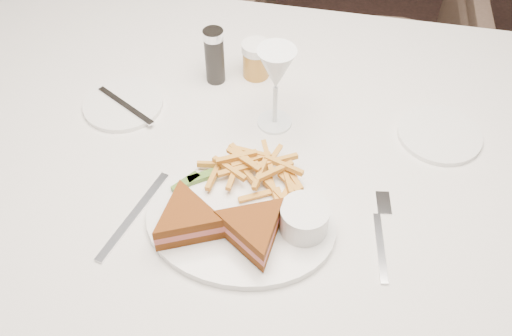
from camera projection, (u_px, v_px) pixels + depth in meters
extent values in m
cube|color=silver|center=(262.00, 273.00, 1.33)|extent=(1.66, 1.16, 0.75)
imported|color=#47362C|center=(354.00, 53.00, 1.90)|extent=(0.78, 0.74, 0.73)
ellipsoid|color=white|center=(241.00, 222.00, 0.95)|extent=(0.34, 0.27, 0.01)
cube|color=silver|center=(134.00, 215.00, 0.97)|extent=(0.05, 0.20, 0.00)
cylinder|color=white|center=(123.00, 104.00, 1.15)|extent=(0.16, 0.16, 0.01)
cylinder|color=white|center=(440.00, 134.00, 1.10)|extent=(0.16, 0.16, 0.01)
cylinder|color=black|center=(215.00, 56.00, 1.17)|extent=(0.04, 0.04, 0.12)
cylinder|color=#B0762A|center=(256.00, 60.00, 1.19)|extent=(0.06, 0.06, 0.08)
cube|color=#446B25|center=(203.00, 177.00, 1.00)|extent=(0.05, 0.05, 0.01)
cube|color=#446B25|center=(186.00, 183.00, 1.00)|extent=(0.04, 0.06, 0.01)
cylinder|color=white|center=(304.00, 219.00, 0.92)|extent=(0.08, 0.08, 0.05)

